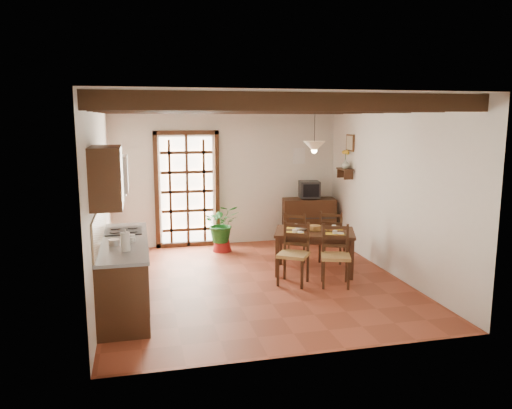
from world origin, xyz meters
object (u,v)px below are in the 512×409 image
object	(u,v)px
dining_table	(315,236)
crt_tv	(309,189)
chair_near_left	(293,265)
pendant_lamp	(314,146)
potted_plant	(222,222)
chair_far_left	(296,245)
sideboard	(309,220)
chair_near_right	(335,267)
chair_far_right	(332,245)
kitchen_counter	(124,273)

from	to	relation	value
dining_table	crt_tv	world-z (taller)	crt_tv
chair_near_left	pendant_lamp	distance (m)	1.95
pendant_lamp	potted_plant	bearing A→B (deg)	129.64
chair_far_left	sideboard	distance (m)	1.40
sideboard	pendant_lamp	size ratio (longest dim) A/B	1.25
chair_near_right	sideboard	distance (m)	2.72
chair_near_right	chair_far_right	world-z (taller)	chair_near_right
dining_table	sideboard	bearing A→B (deg)	93.28
sideboard	pendant_lamp	world-z (taller)	pendant_lamp
kitchen_counter	dining_table	xyz separation A→B (m)	(3.01, 0.88, 0.13)
chair_near_left	chair_far_left	xyz separation A→B (m)	(0.44, 1.23, -0.02)
kitchen_counter	chair_far_left	xyz separation A→B (m)	(2.94, 1.60, -0.20)
sideboard	pendant_lamp	xyz separation A→B (m)	(-0.58, -1.85, 1.63)
kitchen_counter	sideboard	bearing A→B (deg)	38.12
crt_tv	chair_near_right	bearing A→B (deg)	-92.96
chair_far_left	chair_far_right	bearing A→B (deg)	-169.68
chair_near_right	potted_plant	xyz separation A→B (m)	(-1.35, 2.35, 0.28)
pendant_lamp	chair_far_right	bearing A→B (deg)	37.93
dining_table	chair_far_right	xyz separation A→B (m)	(0.52, 0.50, -0.32)
chair_near_right	potted_plant	bearing A→B (deg)	138.03
crt_tv	potted_plant	distance (m)	1.95
sideboard	crt_tv	xyz separation A→B (m)	(0.00, -0.01, 0.64)
sideboard	crt_tv	distance (m)	0.64
chair_far_right	potted_plant	xyz separation A→B (m)	(-1.79, 1.13, 0.28)
chair_far_right	chair_near_left	bearing A→B (deg)	78.86
sideboard	potted_plant	distance (m)	1.88
kitchen_counter	chair_near_left	size ratio (longest dim) A/B	2.39
sideboard	potted_plant	world-z (taller)	potted_plant
dining_table	chair_near_left	size ratio (longest dim) A/B	1.57
kitchen_counter	potted_plant	distance (m)	3.06
kitchen_counter	sideboard	size ratio (longest dim) A/B	2.13
chair_near_left	crt_tv	distance (m)	2.80
chair_far_left	chair_far_right	distance (m)	0.64
crt_tv	pendant_lamp	world-z (taller)	pendant_lamp
sideboard	pendant_lamp	distance (m)	2.53
chair_near_left	chair_far_left	world-z (taller)	chair_near_left
chair_far_left	kitchen_counter	bearing A→B (deg)	58.93
chair_far_right	pendant_lamp	xyz separation A→B (m)	(-0.52, -0.40, 1.79)
sideboard	crt_tv	size ratio (longest dim) A/B	2.41
sideboard	kitchen_counter	bearing A→B (deg)	-132.25
chair_far_right	potted_plant	size ratio (longest dim) A/B	0.49
potted_plant	pendant_lamp	size ratio (longest dim) A/B	2.23
chair_near_left	crt_tv	xyz separation A→B (m)	(1.10, 2.45, 0.79)
chair_far_right	pendant_lamp	size ratio (longest dim) A/B	1.09
kitchen_counter	sideboard	xyz separation A→B (m)	(3.60, 2.83, -0.02)
chair_far_right	crt_tv	size ratio (longest dim) A/B	2.11
chair_near_left	chair_far_left	bearing A→B (deg)	103.25
chair_far_left	potted_plant	distance (m)	1.53
chair_near_right	sideboard	bearing A→B (deg)	97.49
chair_far_right	sideboard	world-z (taller)	chair_far_right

